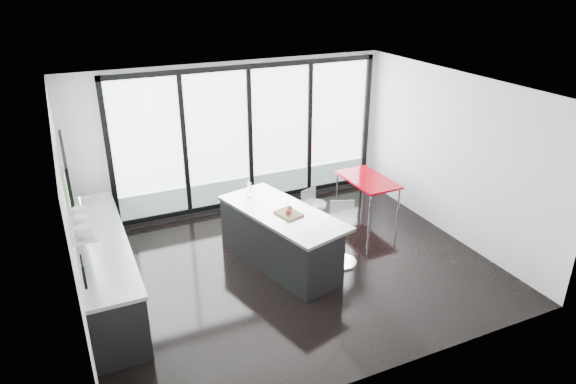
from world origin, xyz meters
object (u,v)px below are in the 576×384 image
red_table (367,195)px  bar_stool_far (314,222)px  bar_stool_near (342,241)px  island (279,238)px

red_table → bar_stool_far: bearing=-157.0°
bar_stool_near → red_table: (1.38, 1.44, -0.05)m
bar_stool_far → island: bearing=-173.0°
island → red_table: (2.28, 1.04, -0.12)m
island → bar_stool_far: bearing=27.3°
bar_stool_near → red_table: bar_stool_near is taller
island → bar_stool_near: bearing=-23.8°
bar_stool_near → bar_stool_far: bearing=116.9°
island → bar_stool_near: island is taller
bar_stool_far → red_table: bearing=2.7°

